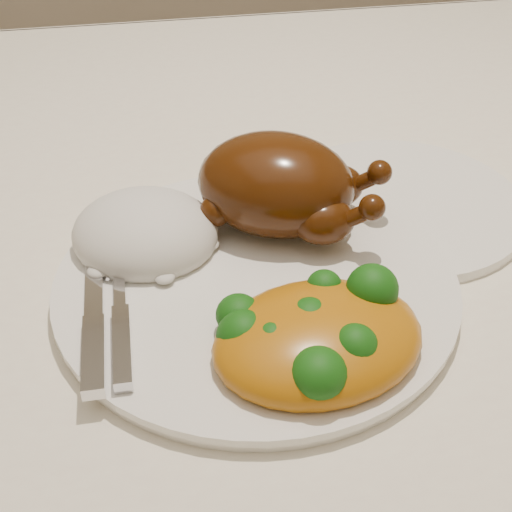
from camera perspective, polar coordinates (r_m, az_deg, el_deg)
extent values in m
cube|color=brown|center=(0.60, -5.47, -0.74)|extent=(1.60, 0.90, 0.04)
cube|color=white|center=(0.58, -5.61, 1.10)|extent=(1.72, 1.02, 0.01)
cube|color=white|center=(1.07, -8.16, 13.55)|extent=(1.72, 0.01, 0.18)
cylinder|color=white|center=(0.52, 0.00, -2.26)|extent=(0.30, 0.30, 0.01)
cylinder|color=white|center=(0.62, 11.44, 4.10)|extent=(0.28, 0.28, 0.01)
ellipsoid|color=#471F07|center=(0.55, 1.57, 5.76)|extent=(0.15, 0.14, 0.08)
ellipsoid|color=#471F07|center=(0.54, 0.76, 7.03)|extent=(0.07, 0.06, 0.03)
ellipsoid|color=#471F07|center=(0.53, 5.47, 2.78)|extent=(0.05, 0.04, 0.04)
sphere|color=#471F07|center=(0.52, 9.28, 3.85)|extent=(0.02, 0.02, 0.02)
ellipsoid|color=#471F07|center=(0.57, 6.30, 5.56)|extent=(0.05, 0.04, 0.04)
sphere|color=#471F07|center=(0.56, 9.86, 6.61)|extent=(0.02, 0.02, 0.02)
sphere|color=#471F07|center=(0.55, -3.24, 3.63)|extent=(0.03, 0.03, 0.03)
sphere|color=#471F07|center=(0.59, -1.66, 6.65)|extent=(0.03, 0.03, 0.03)
ellipsoid|color=white|center=(0.55, -8.85, 1.76)|extent=(0.14, 0.13, 0.06)
ellipsoid|color=orange|center=(0.46, 4.99, -6.77)|extent=(0.15, 0.13, 0.05)
ellipsoid|color=orange|center=(0.48, 9.00, -5.24)|extent=(0.06, 0.06, 0.03)
ellipsoid|color=#0F3F0A|center=(0.46, 4.33, -4.87)|extent=(0.03, 0.03, 0.02)
ellipsoid|color=#0F3F0A|center=(0.45, 6.08, -6.85)|extent=(0.03, 0.03, 0.03)
ellipsoid|color=#0F3F0A|center=(0.44, 4.83, -8.19)|extent=(0.03, 0.03, 0.03)
ellipsoid|color=#0F3F0A|center=(0.48, 5.48, -2.39)|extent=(0.02, 0.02, 0.02)
ellipsoid|color=#0F3F0A|center=(0.48, 9.28, -2.63)|extent=(0.03, 0.03, 0.03)
ellipsoid|color=#0F3F0A|center=(0.45, 3.36, -5.89)|extent=(0.03, 0.03, 0.02)
ellipsoid|color=#0F3F0A|center=(0.44, 1.39, -6.60)|extent=(0.03, 0.03, 0.02)
ellipsoid|color=#0F3F0A|center=(0.46, -1.01, -6.55)|extent=(0.04, 0.04, 0.04)
ellipsoid|color=#0F3F0A|center=(0.43, 5.01, -9.34)|extent=(0.04, 0.04, 0.03)
ellipsoid|color=#0F3F0A|center=(0.47, -1.41, -4.72)|extent=(0.03, 0.03, 0.03)
ellipsoid|color=#0F3F0A|center=(0.44, 2.82, -9.30)|extent=(0.03, 0.03, 0.02)
ellipsoid|color=#0F3F0A|center=(0.44, 7.88, -7.33)|extent=(0.03, 0.03, 0.03)
cube|color=silver|center=(0.52, -12.83, -2.04)|extent=(0.01, 0.11, 0.00)
cube|color=silver|center=(0.47, -12.85, -7.74)|extent=(0.01, 0.07, 0.01)
cube|color=silver|center=(0.47, -10.67, -7.14)|extent=(0.01, 0.07, 0.01)
cube|color=silver|center=(0.52, -10.90, -1.75)|extent=(0.01, 0.08, 0.00)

